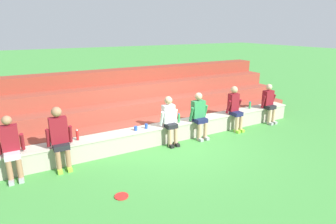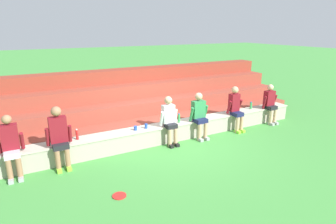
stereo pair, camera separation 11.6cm
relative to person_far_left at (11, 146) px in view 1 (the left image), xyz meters
name	(u,v)px [view 1 (the left image)]	position (x,y,z in m)	size (l,w,h in m)	color
ground_plane	(176,142)	(3.96, -0.02, -0.72)	(80.00, 80.00, 0.00)	#428E3D
stone_seating_wall	(172,131)	(3.96, 0.21, -0.45)	(8.90, 0.49, 0.49)	#A8A08E
brick_bleachers	(142,102)	(3.96, 2.20, -0.07)	(10.28, 2.49, 1.72)	#974031
person_far_left	(11,146)	(0.00, 0.00, 0.00)	(0.51, 0.54, 1.36)	#996B4C
person_left_of_center	(60,136)	(0.96, -0.04, 0.05)	(0.56, 0.50, 1.43)	#996B4C
person_center	(170,119)	(3.76, -0.03, -0.01)	(0.50, 0.51, 1.32)	tan
person_right_of_center	(199,114)	(4.72, -0.05, 0.00)	(0.56, 0.50, 1.33)	tan
person_far_right	(235,107)	(6.07, -0.03, 0.01)	(0.49, 0.56, 1.37)	tan
person_rightmost_edge	(269,103)	(7.54, -0.05, -0.02)	(0.53, 0.48, 1.30)	#DBAD89
water_bottle_center_gap	(77,135)	(1.38, 0.23, -0.10)	(0.06, 0.06, 0.26)	red
water_bottle_mid_left	(250,105)	(6.97, 0.25, -0.11)	(0.07, 0.07, 0.24)	green
water_bottle_near_right	(179,118)	(4.17, 0.16, -0.09)	(0.06, 0.06, 0.27)	green
plastic_cup_left_end	(136,128)	(2.85, 0.16, -0.16)	(0.09, 0.09, 0.11)	blue
plastic_cup_right_end	(146,126)	(3.15, 0.16, -0.16)	(0.08, 0.08, 0.13)	blue
frisbee	(121,196)	(1.72, -1.79, -0.71)	(0.27, 0.27, 0.02)	red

